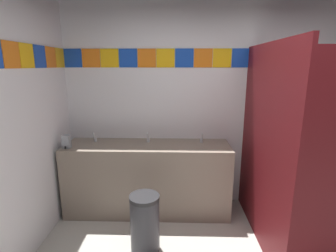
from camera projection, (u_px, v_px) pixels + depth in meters
wall_back at (210, 106)px, 3.34m from camera, size 3.73×0.09×2.64m
vanity_counter at (148, 177)px, 3.25m from camera, size 2.03×0.56×0.89m
faucet_left at (95, 138)px, 3.25m from camera, size 0.04×0.10×0.14m
faucet_center at (148, 138)px, 3.23m from camera, size 0.04×0.10×0.14m
faucet_right at (202, 139)px, 3.21m from camera, size 0.04×0.10×0.14m
soap_dispenser at (66, 142)px, 3.01m from camera, size 0.09×0.09×0.16m
stall_divider at (291, 155)px, 2.37m from camera, size 0.92×1.51×2.06m
toilet at (294, 195)px, 3.12m from camera, size 0.39×0.49×0.74m
trash_bin at (145, 223)px, 2.56m from camera, size 0.30×0.30×0.61m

